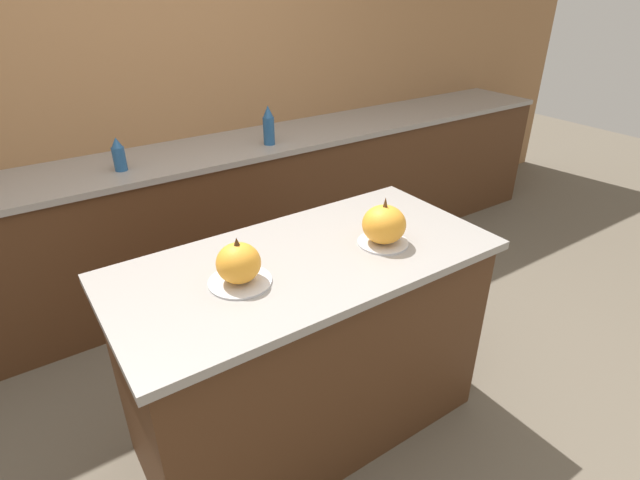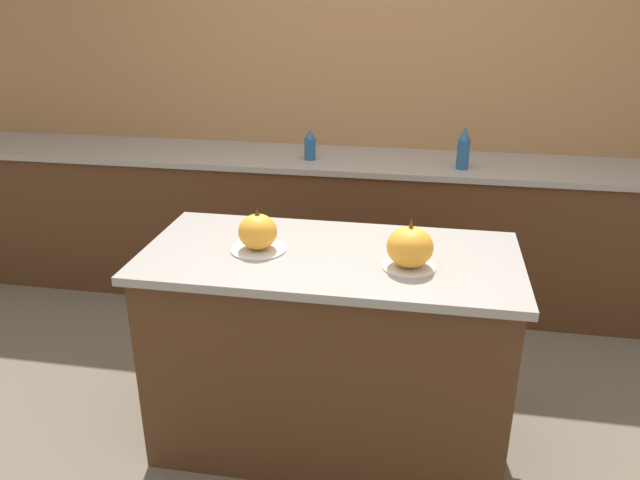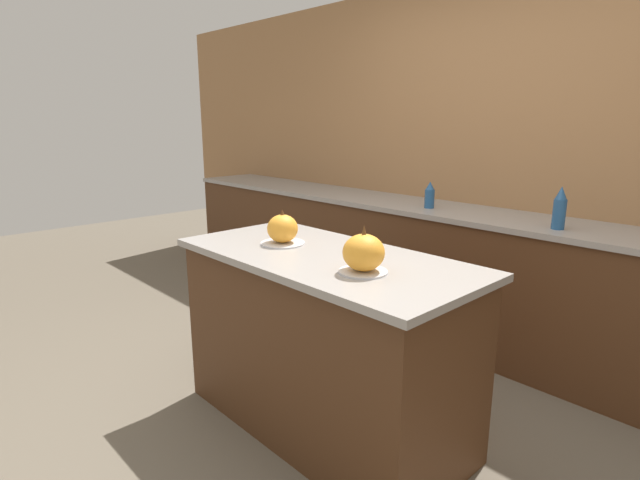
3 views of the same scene
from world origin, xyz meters
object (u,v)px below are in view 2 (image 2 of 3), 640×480
Objects in this scene: bottle_short at (310,145)px; bottle_tall at (464,149)px; pumpkin_cake_left at (258,233)px; pumpkin_cake_right at (410,248)px.

bottle_tall is at bearing -2.91° from bottle_short.
bottle_tall is at bearing 57.04° from pumpkin_cake_left.
pumpkin_cake_left is at bearing 174.09° from pumpkin_cake_right.
bottle_tall reaches higher than pumpkin_cake_left.
bottle_short is (-0.89, 0.05, -0.03)m from bottle_tall.
pumpkin_cake_right is at bearing -99.92° from bottle_tall.
bottle_short is at bearing 114.88° from pumpkin_cake_right.
bottle_tall is (0.85, 1.31, 0.06)m from pumpkin_cake_left.
pumpkin_cake_left is 1.35m from bottle_short.
bottle_tall is 1.32× the size of bottle_short.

